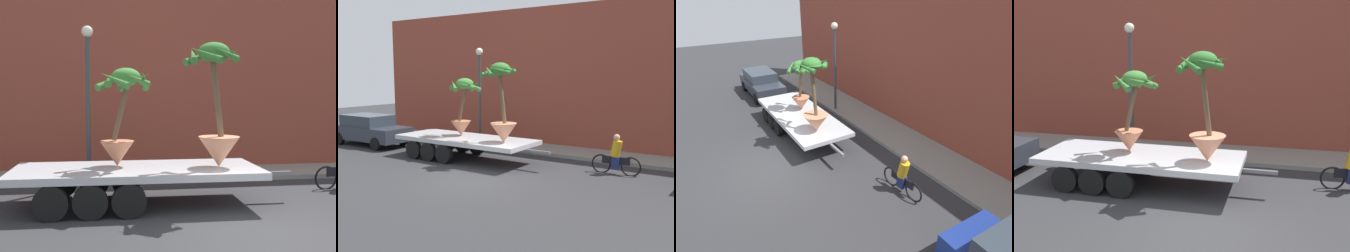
{
  "view_description": "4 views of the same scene",
  "coord_description": "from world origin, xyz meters",
  "views": [
    {
      "loc": [
        -3.11,
        -8.04,
        2.81
      ],
      "look_at": [
        -1.42,
        3.15,
        1.98
      ],
      "focal_mm": 44.54,
      "sensor_mm": 36.0,
      "label": 1
    },
    {
      "loc": [
        8.47,
        -10.98,
        3.74
      ],
      "look_at": [
        -0.39,
        2.73,
        1.58
      ],
      "focal_mm": 42.92,
      "sensor_mm": 36.0,
      "label": 2
    },
    {
      "loc": [
        9.85,
        -2.69,
        6.73
      ],
      "look_at": [
        0.58,
        3.21,
        1.3
      ],
      "focal_mm": 30.73,
      "sensor_mm": 36.0,
      "label": 3
    },
    {
      "loc": [
        1.72,
        -9.15,
        4.71
      ],
      "look_at": [
        -1.26,
        3.45,
        1.72
      ],
      "focal_mm": 44.36,
      "sensor_mm": 36.0,
      "label": 4
    }
  ],
  "objects": [
    {
      "name": "sidewalk",
      "position": [
        0.0,
        6.1,
        0.07
      ],
      "size": [
        24.0,
        2.2,
        0.15
      ],
      "primitive_type": "cube",
      "color": "gray",
      "rests_on": "ground"
    },
    {
      "name": "flatbed_trailer",
      "position": [
        -2.58,
        2.48,
        0.77
      ],
      "size": [
        7.28,
        2.53,
        0.98
      ],
      "color": "#B7BABF",
      "rests_on": "ground"
    },
    {
      "name": "street_lamp",
      "position": [
        -3.64,
        5.3,
        3.23
      ],
      "size": [
        0.36,
        0.36,
        4.83
      ],
      "color": "#383D42",
      "rests_on": "sidewalk"
    },
    {
      "name": "potted_palm_rear",
      "position": [
        -2.7,
        2.79,
        2.27
      ],
      "size": [
        1.57,
        1.59,
        2.55
      ],
      "color": "#C17251",
      "rests_on": "flatbed_trailer"
    },
    {
      "name": "potted_palm_middle",
      "position": [
        -0.29,
        2.3,
        2.35
      ],
      "size": [
        1.5,
        1.54,
        3.18
      ],
      "color": "tan",
      "rests_on": "flatbed_trailer"
    },
    {
      "name": "ground_plane",
      "position": [
        0.0,
        0.0,
        0.0
      ],
      "size": [
        60.0,
        60.0,
        0.0
      ],
      "primitive_type": "plane",
      "color": "#2D2D30"
    },
    {
      "name": "building_facade",
      "position": [
        0.0,
        7.8,
        3.52
      ],
      "size": [
        24.0,
        1.2,
        7.03
      ],
      "primitive_type": "cube",
      "color": "brown",
      "rests_on": "ground"
    }
  ]
}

